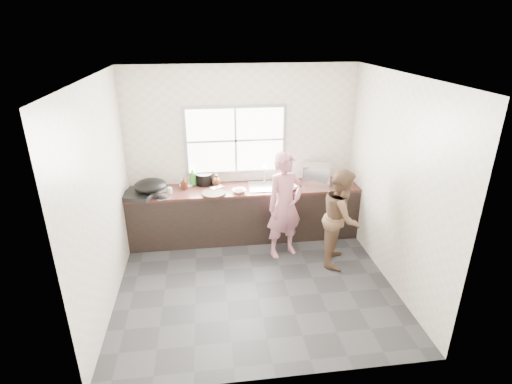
{
  "coord_description": "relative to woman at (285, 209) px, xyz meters",
  "views": [
    {
      "loc": [
        -0.57,
        -4.47,
        3.22
      ],
      "look_at": [
        0.1,
        0.65,
        1.05
      ],
      "focal_mm": 28.0,
      "sensor_mm": 36.0,
      "label": 1
    }
  ],
  "objects": [
    {
      "name": "burner",
      "position": [
        -2.13,
        0.45,
        0.15
      ],
      "size": [
        0.54,
        0.54,
        0.07
      ],
      "primitive_type": "cube",
      "rotation": [
        0.0,
        0.0,
        -0.28
      ],
      "color": "black",
      "rests_on": "countertop"
    },
    {
      "name": "pot_lid_left",
      "position": [
        -1.78,
        0.39,
        0.12
      ],
      "size": [
        0.28,
        0.28,
        0.01
      ],
      "primitive_type": "cylinder",
      "rotation": [
        0.0,
        0.0,
        -0.18
      ],
      "color": "#B9BDC0",
      "rests_on": "countertop"
    },
    {
      "name": "bowl_held",
      "position": [
        0.0,
        0.4,
        0.14
      ],
      "size": [
        0.19,
        0.19,
        0.05
      ],
      "primitive_type": "imported",
      "rotation": [
        0.0,
        0.0,
        0.12
      ],
      "color": "silver",
      "rests_on": "countertop"
    },
    {
      "name": "bottle_brown_tall",
      "position": [
        -1.46,
        0.68,
        0.2
      ],
      "size": [
        0.1,
        0.1,
        0.17
      ],
      "primitive_type": "imported",
      "rotation": [
        0.0,
        0.0,
        -0.35
      ],
      "color": "#421A10",
      "rests_on": "countertop"
    },
    {
      "name": "cabinet",
      "position": [
        -0.53,
        0.6,
        -0.33
      ],
      "size": [
        3.6,
        0.62,
        0.82
      ],
      "primitive_type": "cube",
      "color": "black",
      "rests_on": "floor"
    },
    {
      "name": "wall_front",
      "position": [
        -0.53,
        -2.29,
        0.61
      ],
      "size": [
        3.6,
        0.01,
        2.7
      ],
      "primitive_type": "cube",
      "color": "beige",
      "rests_on": "ground"
    },
    {
      "name": "dish_rack",
      "position": [
        0.64,
        0.64,
        0.27
      ],
      "size": [
        0.5,
        0.42,
        0.32
      ],
      "primitive_type": "cube",
      "rotation": [
        0.0,
        0.0,
        -0.34
      ],
      "color": "silver",
      "rests_on": "countertop"
    },
    {
      "name": "countertop",
      "position": [
        -0.53,
        0.6,
        0.1
      ],
      "size": [
        3.6,
        0.64,
        0.04
      ],
      "primitive_type": "cube",
      "color": "#3A1D17",
      "rests_on": "cabinet"
    },
    {
      "name": "wall_left",
      "position": [
        -2.33,
        -0.69,
        0.61
      ],
      "size": [
        0.01,
        3.2,
        2.7
      ],
      "primitive_type": "cube",
      "color": "silver",
      "rests_on": "ground"
    },
    {
      "name": "glass_jar",
      "position": [
        -1.67,
        0.53,
        0.16
      ],
      "size": [
        0.07,
        0.07,
        0.09
      ],
      "primitive_type": "cylinder",
      "rotation": [
        0.0,
        0.0,
        -0.02
      ],
      "color": "silver",
      "rests_on": "countertop"
    },
    {
      "name": "floor",
      "position": [
        -0.53,
        -0.69,
        -0.75
      ],
      "size": [
        3.6,
        3.2,
        0.01
      ],
      "primitive_type": "cube",
      "color": "#2B2B2D",
      "rests_on": "ground"
    },
    {
      "name": "wall_back",
      "position": [
        -0.53,
        0.92,
        0.61
      ],
      "size": [
        3.6,
        0.01,
        2.7
      ],
      "primitive_type": "cube",
      "color": "beige",
      "rests_on": "ground"
    },
    {
      "name": "bowl_mince",
      "position": [
        -0.62,
        0.43,
        0.14
      ],
      "size": [
        0.26,
        0.26,
        0.05
      ],
      "primitive_type": "imported",
      "rotation": [
        0.0,
        0.0,
        0.31
      ],
      "color": "white",
      "rests_on": "countertop"
    },
    {
      "name": "bowl_crabs",
      "position": [
        0.18,
        0.44,
        0.14
      ],
      "size": [
        0.19,
        0.19,
        0.06
      ],
      "primitive_type": "imported",
      "rotation": [
        0.0,
        0.0,
        -0.1
      ],
      "color": "silver",
      "rests_on": "countertop"
    },
    {
      "name": "sink",
      "position": [
        -0.18,
        0.6,
        0.12
      ],
      "size": [
        0.55,
        0.45,
        0.02
      ],
      "primitive_type": "cube",
      "color": "silver",
      "rests_on": "countertop"
    },
    {
      "name": "cutting_board",
      "position": [
        -1.01,
        0.39,
        0.13
      ],
      "size": [
        0.38,
        0.38,
        0.04
      ],
      "primitive_type": "cylinder",
      "rotation": [
        0.0,
        0.0,
        -0.08
      ],
      "color": "black",
      "rests_on": "countertop"
    },
    {
      "name": "wall_right",
      "position": [
        1.28,
        -0.69,
        0.61
      ],
      "size": [
        0.01,
        3.2,
        2.7
      ],
      "primitive_type": "cube",
      "color": "beige",
      "rests_on": "ground"
    },
    {
      "name": "wok",
      "position": [
        -1.94,
        0.5,
        0.27
      ],
      "size": [
        0.64,
        0.64,
        0.18
      ],
      "primitive_type": "ellipsoid",
      "rotation": [
        0.0,
        0.0,
        -0.43
      ],
      "color": "black",
      "rests_on": "burner"
    },
    {
      "name": "window_glazing",
      "position": [
        -0.63,
        0.88,
        0.81
      ],
      "size": [
        1.5,
        0.01,
        1.0
      ],
      "primitive_type": "cube",
      "color": "white",
      "rests_on": "window_frame"
    },
    {
      "name": "bottle_brown_short",
      "position": [
        -0.95,
        0.77,
        0.2
      ],
      "size": [
        0.15,
        0.15,
        0.17
      ],
      "primitive_type": "imported",
      "rotation": [
        0.0,
        0.0,
        0.12
      ],
      "color": "#4D2613",
      "rests_on": "countertop"
    },
    {
      "name": "bottle_green",
      "position": [
        -1.32,
        0.83,
        0.26
      ],
      "size": [
        0.12,
        0.12,
        0.29
      ],
      "primitive_type": "imported",
      "rotation": [
        0.0,
        0.0,
        0.09
      ],
      "color": "#35902F",
      "rests_on": "countertop"
    },
    {
      "name": "pot_lid_right",
      "position": [
        -1.82,
        0.68,
        0.12
      ],
      "size": [
        0.37,
        0.37,
        0.01
      ],
      "primitive_type": "cylinder",
      "rotation": [
        0.0,
        0.0,
        -0.38
      ],
      "color": "#ADB0B4",
      "rests_on": "countertop"
    },
    {
      "name": "plate_food",
      "position": [
        -1.43,
        0.83,
        0.12
      ],
      "size": [
        0.26,
        0.26,
        0.02
      ],
      "primitive_type": "cylinder",
      "rotation": [
        0.0,
        0.0,
        -0.25
      ],
      "color": "white",
      "rests_on": "countertop"
    },
    {
      "name": "woman",
      "position": [
        0.0,
        0.0,
        0.0
      ],
      "size": [
        0.63,
        0.52,
        1.49
      ],
      "primitive_type": "imported",
      "rotation": [
        0.0,
        0.0,
        0.35
      ],
      "color": "#BC7080",
      "rests_on": "floor"
    },
    {
      "name": "black_pot",
      "position": [
        -1.14,
        0.83,
        0.21
      ],
      "size": [
        0.28,
        0.28,
        0.18
      ],
      "primitive_type": "cylinder",
      "rotation": [
        0.0,
        0.0,
        0.08
      ],
      "color": "black",
      "rests_on": "countertop"
    },
    {
      "name": "person_side",
      "position": [
        0.76,
        -0.3,
        -0.04
      ],
      "size": [
        0.75,
        0.84,
        1.42
      ],
      "primitive_type": "imported",
      "rotation": [
        0.0,
        0.0,
        1.2
      ],
      "color": "brown",
      "rests_on": "floor"
    },
    {
      "name": "window_frame",
      "position": [
        -0.63,
        0.9,
        0.81
      ],
      "size": [
        1.6,
        0.05,
        1.1
      ],
      "primitive_type": "cube",
      "color": "#9EA0A5",
      "rests_on": "wall_back"
    },
    {
      "name": "cleaver",
      "position": [
        -0.96,
        0.59,
        0.16
      ],
      "size": [
        0.24,
        0.2,
        0.01
      ],
      "primitive_type": "cube",
      "rotation": [
        0.0,
        0.0,
        0.57
      ],
      "color": "#B8BABF",
      "rests_on": "cutting_board"
    },
    {
      "name": "faucet",
      "position": [
        -0.18,
        0.8,
        0.27
      ],
      "size": [
        0.02,
        0.02,
        0.3
      ],
      "primitive_type": "cylinder",
      "color": "silver",
      "rests_on": "countertop"
    },
    {
      "name": "ceiling",
      "position": [
        -0.53,
        -0.69,
        1.96
      ],
      "size": [
        3.6,
        3.2,
        0.01
      ],
      "primitive_type": "cube",
      "color": "silver",
      "rests_on": "wall_back"
    }
  ]
}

